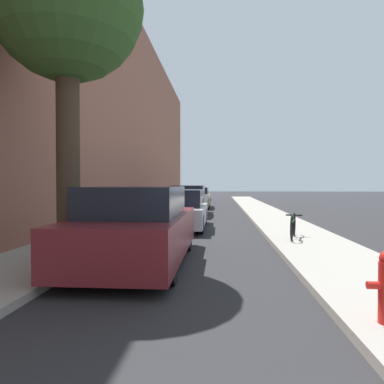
# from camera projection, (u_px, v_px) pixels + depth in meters

# --- Properties ---
(ground_plane) EXTENTS (120.00, 120.00, 0.00)m
(ground_plane) POSITION_uv_depth(u_px,v_px,m) (205.00, 221.00, 15.20)
(ground_plane) COLOR #28282B
(sidewalk_left) EXTENTS (2.00, 52.00, 0.12)m
(sidewalk_left) POSITION_uv_depth(u_px,v_px,m) (137.00, 219.00, 15.42)
(sidewalk_left) COLOR #9E998E
(sidewalk_left) RESTS_ON ground
(sidewalk_right) EXTENTS (2.00, 52.00, 0.12)m
(sidewalk_right) POSITION_uv_depth(u_px,v_px,m) (276.00, 220.00, 14.97)
(sidewalk_right) COLOR #9E998E
(sidewalk_right) RESTS_ON ground
(building_facade_left) EXTENTS (0.70, 52.00, 10.78)m
(building_facade_left) POSITION_uv_depth(u_px,v_px,m) (105.00, 93.00, 15.41)
(building_facade_left) COLOR #9E604C
(building_facade_left) RESTS_ON ground
(parked_car_maroon) EXTENTS (1.85, 4.61, 1.50)m
(parked_car_maroon) POSITION_uv_depth(u_px,v_px,m) (137.00, 227.00, 7.03)
(parked_car_maroon) COLOR black
(parked_car_maroon) RESTS_ON ground
(parked_car_silver) EXTENTS (1.80, 4.21, 1.35)m
(parked_car_silver) POSITION_uv_depth(u_px,v_px,m) (179.00, 210.00, 12.62)
(parked_car_silver) COLOR black
(parked_car_silver) RESTS_ON ground
(parked_car_grey) EXTENTS (1.78, 4.33, 1.47)m
(parked_car_grey) POSITION_uv_depth(u_px,v_px,m) (188.00, 201.00, 18.11)
(parked_car_grey) COLOR black
(parked_car_grey) RESTS_ON ground
(parked_car_champagne) EXTENTS (1.73, 4.26, 1.33)m
(parked_car_champagne) POSITION_uv_depth(u_px,v_px,m) (196.00, 198.00, 23.34)
(parked_car_champagne) COLOR black
(parked_car_champagne) RESTS_ON ground
(street_tree_near) EXTENTS (2.90, 2.90, 6.30)m
(street_tree_near) POSITION_uv_depth(u_px,v_px,m) (67.00, 8.00, 6.89)
(street_tree_near) COLOR #423323
(street_tree_near) RESTS_ON sidewalk_left
(bicycle) EXTENTS (0.54, 1.53, 0.64)m
(bicycle) POSITION_uv_depth(u_px,v_px,m) (293.00, 226.00, 9.60)
(bicycle) COLOR black
(bicycle) RESTS_ON sidewalk_right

